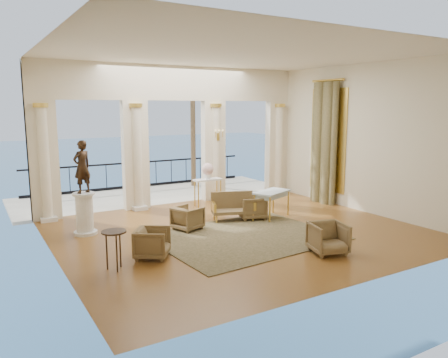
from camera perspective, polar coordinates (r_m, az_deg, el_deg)
floor at (r=11.45m, az=1.99°, el=-6.85°), size 9.00×9.00×0.00m
room_walls at (r=10.08m, az=5.54°, el=7.49°), size 9.00×9.00×9.00m
arcade at (r=14.37m, az=-6.26°, el=6.89°), size 9.00×0.56×4.50m
terrace at (r=16.51m, az=-8.94°, el=-2.06°), size 10.00×3.60×0.10m
balustrade at (r=17.90m, az=-10.89°, el=0.28°), size 9.00×0.06×1.03m
palm_tree at (r=17.75m, az=-4.14°, el=12.28°), size 2.00×2.00×4.50m
sea at (r=70.11m, az=-25.53°, el=1.01°), size 160.00×160.00×0.00m
curtain at (r=14.88m, az=12.91°, el=4.62°), size 0.33×1.40×4.09m
window_frame at (r=15.01m, az=13.44°, el=4.95°), size 0.04×1.60×3.40m
wall_sconce at (r=14.75m, az=-0.75°, el=5.63°), size 0.30×0.11×0.33m
rug at (r=10.97m, az=2.78°, el=-7.55°), size 4.51×3.62×0.02m
armchair_a at (r=9.58m, az=-9.35°, el=-8.06°), size 0.92×0.94×0.71m
armchair_b at (r=9.98m, az=13.45°, el=-7.33°), size 0.90×0.87×0.76m
armchair_c at (r=12.64m, az=3.63°, el=-3.55°), size 0.87×0.90×0.75m
armchair_d at (r=11.57m, az=-4.77°, el=-4.95°), size 0.81×0.84×0.69m
settee at (r=12.48m, az=1.15°, el=-3.59°), size 1.32×0.90×0.81m
game_table at (r=12.78m, az=6.26°, el=-1.94°), size 1.29×1.00×0.78m
pedestal at (r=11.63m, az=-17.74°, el=-4.42°), size 0.59×0.59×1.07m
statue at (r=11.41m, az=-18.05°, el=1.53°), size 0.57×0.49×1.32m
console_table at (r=14.24m, az=-2.14°, el=-0.59°), size 0.93×0.37×0.88m
urn at (r=14.17m, az=-2.15°, el=1.19°), size 0.39×0.39×0.52m
side_table at (r=8.95m, az=-14.18°, el=-7.29°), size 0.49×0.49×0.80m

